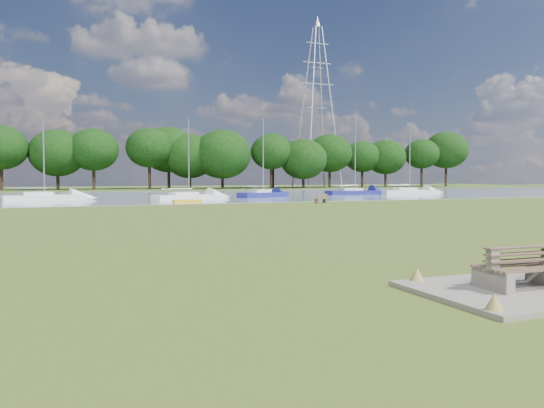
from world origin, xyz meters
name	(u,v)px	position (x,y,z in m)	size (l,w,h in m)	color
ground	(267,229)	(0.00, 0.00, 0.00)	(220.00, 220.00, 0.00)	olive
river	(135,196)	(0.00, 42.00, 0.00)	(220.00, 40.00, 0.10)	gray
far_bank	(110,190)	(0.00, 72.00, 0.00)	(220.00, 20.00, 0.40)	#4C6626
concrete_pad	(520,290)	(0.00, -14.00, 0.05)	(4.20, 3.20, 0.10)	gray
bench_pair	(521,269)	(0.00, -14.00, 0.47)	(1.76, 1.10, 0.92)	gray
riverbank_bench	(321,199)	(12.82, 19.28, 0.42)	(1.39, 0.91, 0.83)	brown
kayak	(187,201)	(1.99, 24.00, 0.18)	(2.56, 0.60, 0.26)	#F0B212
pylon	(317,82)	(38.40, 70.00, 20.52)	(7.17, 5.03, 32.79)	#A7A7A8
tree_line	(120,149)	(1.21, 68.00, 6.88)	(145.94, 9.53, 11.53)	black
sailboat_0	(188,195)	(3.51, 29.95, 0.50)	(7.62, 3.97, 8.01)	white
sailboat_2	(44,196)	(-9.79, 32.84, 0.55)	(7.54, 3.31, 8.01)	white
sailboat_4	(263,193)	(12.45, 32.43, 0.57)	(6.50, 4.04, 8.68)	navy
sailboat_6	(354,191)	(26.50, 36.32, 0.54)	(7.60, 2.32, 10.21)	navy
sailboat_7	(409,190)	(33.35, 34.29, 0.56)	(7.72, 2.91, 9.11)	white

